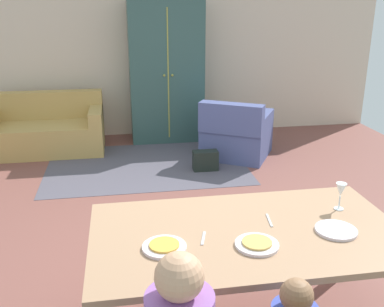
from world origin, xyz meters
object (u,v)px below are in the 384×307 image
Objects in this scene: wine_glass at (341,191)px; armchair at (236,135)px; handbag at (205,161)px; couch at (45,131)px; plate_near_man at (164,247)px; plate_near_woman at (336,230)px; dining_table at (247,240)px; plate_near_child at (257,245)px; armoire at (166,72)px.

wine_glass is 3.27m from armchair.
couch is at bearing 151.52° from handbag.
plate_near_man is at bearing -165.96° from wine_glass.
plate_near_man and plate_near_woman have the same top height.
dining_table is 7.56× the size of plate_near_child.
dining_table is 7.56× the size of plate_near_man.
armchair reaches higher than dining_table.
couch is 0.78× the size of armoire.
wine_glass is (0.68, 0.36, 0.12)m from plate_near_child.
couch is (-2.49, 3.92, -0.59)m from wine_glass.
armchair is (2.66, -0.70, 0.01)m from couch.
plate_near_child is 0.21× the size of armchair.
plate_near_man is at bearing -178.90° from plate_near_woman.
wine_glass is 0.16× the size of armchair.
couch is at bearing 112.93° from plate_near_child.
handbag is (0.84, 3.06, -0.64)m from plate_near_man.
armoire is at bearing 96.64° from plate_near_woman.
plate_near_child is (0.00, -0.18, 0.07)m from dining_table.
wine_glass is 2.89m from handbag.
wine_glass is (1.20, 0.30, 0.12)m from plate_near_man.
plate_near_man and plate_near_child have the same top height.
armoire reaches higher than couch.
handbag is at bearing 93.67° from plate_near_woman.
armchair reaches higher than plate_near_man.
wine_glass is 0.58× the size of handbag.
dining_table is 0.53m from plate_near_woman.
dining_table is 1.61× the size of armchair.
plate_near_woman is 4.54m from armoire.
plate_near_child is 0.78× the size of handbag.
handbag is (2.13, -1.16, -0.17)m from couch.
couch reaches higher than handbag.
couch is at bearing 113.83° from dining_table.
plate_near_child is at bearing -67.07° from couch.
dining_table is 0.54m from plate_near_man.
armoire is at bearing 99.21° from wine_glass.
wine_glass is (0.16, 0.28, 0.12)m from plate_near_woman.
dining_table is at bearing 169.11° from plate_near_woman.
armchair reaches higher than plate_near_woman.
plate_near_man is at bearing -72.99° from couch.
plate_near_woman is at bearing -119.84° from wine_glass.
dining_table is 7.56× the size of plate_near_woman.
plate_near_child is 4.59m from armoire.
wine_glass reaches higher than dining_table.
plate_near_man is 0.15× the size of couch.
plate_near_woman is 0.15× the size of couch.
plate_near_woman is 0.12× the size of armoire.
plate_near_child is at bearing -152.11° from wine_glass.
plate_near_child and plate_near_woman have the same top height.
wine_glass is 4.68m from couch.
armchair is (0.17, 3.21, -0.57)m from wine_glass.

